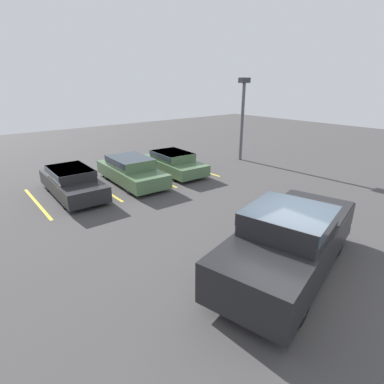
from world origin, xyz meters
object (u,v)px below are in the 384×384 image
object	(u,v)px
pickup_truck	(290,239)
wheel_stop_curb	(144,163)
parked_sedan_a	(72,181)
light_post	(243,111)
parked_sedan_b	(131,169)
parked_sedan_c	(173,162)

from	to	relation	value
pickup_truck	wheel_stop_curb	world-z (taller)	pickup_truck
parked_sedan_a	light_post	xyz separation A→B (m)	(10.57, -0.27, 2.40)
pickup_truck	parked_sedan_b	world-z (taller)	pickup_truck
light_post	parked_sedan_a	bearing A→B (deg)	178.53
pickup_truck	light_post	distance (m)	12.29
parked_sedan_c	light_post	xyz separation A→B (m)	(5.11, -0.29, 2.43)
parked_sedan_b	wheel_stop_curb	size ratio (longest dim) A/B	2.87
parked_sedan_c	light_post	size ratio (longest dim) A/B	0.88
pickup_truck	parked_sedan_c	size ratio (longest dim) A/B	1.34
pickup_truck	parked_sedan_a	bearing A→B (deg)	91.05
light_post	parked_sedan_c	bearing A→B (deg)	176.75
pickup_truck	parked_sedan_b	distance (m)	9.18
pickup_truck	wheel_stop_curb	xyz separation A→B (m)	(2.61, 11.90, -0.85)
parked_sedan_b	light_post	distance (m)	8.10
parked_sedan_a	parked_sedan_b	distance (m)	2.83
parked_sedan_a	parked_sedan_c	distance (m)	5.46
pickup_truck	parked_sedan_c	xyz separation A→B (m)	(2.97, 9.31, -0.30)
parked_sedan_b	parked_sedan_c	world-z (taller)	parked_sedan_b
parked_sedan_a	wheel_stop_curb	distance (m)	5.76
parked_sedan_c	wheel_stop_curb	xyz separation A→B (m)	(-0.36, 2.59, -0.55)
light_post	wheel_stop_curb	distance (m)	6.86
wheel_stop_curb	parked_sedan_c	bearing A→B (deg)	-82.12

